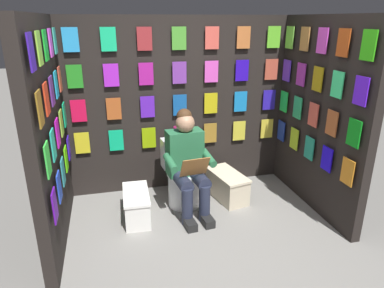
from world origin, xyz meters
name	(u,v)px	position (x,y,z in m)	size (l,w,h in m)	color
ground_plane	(220,265)	(0.00, 0.00, 0.00)	(30.00, 30.00, 0.00)	gray
display_wall_back	(178,105)	(0.00, -1.74, 1.08)	(2.86, 0.14, 2.16)	black
display_wall_left	(320,116)	(-1.43, -0.85, 1.09)	(0.14, 1.69, 2.16)	black
display_wall_right	(49,136)	(1.43, -0.85, 1.09)	(0.14, 1.69, 2.16)	black
toilet	(182,177)	(0.07, -1.23, 0.33)	(0.43, 0.57, 0.77)	white
person_reading	(188,163)	(0.05, -1.01, 0.60)	(0.55, 0.71, 1.19)	#286B42
comic_longbox_near	(227,186)	(-0.48, -1.19, 0.17)	(0.42, 0.67, 0.33)	beige
comic_longbox_far	(137,205)	(0.65, -0.98, 0.16)	(0.30, 0.60, 0.32)	white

